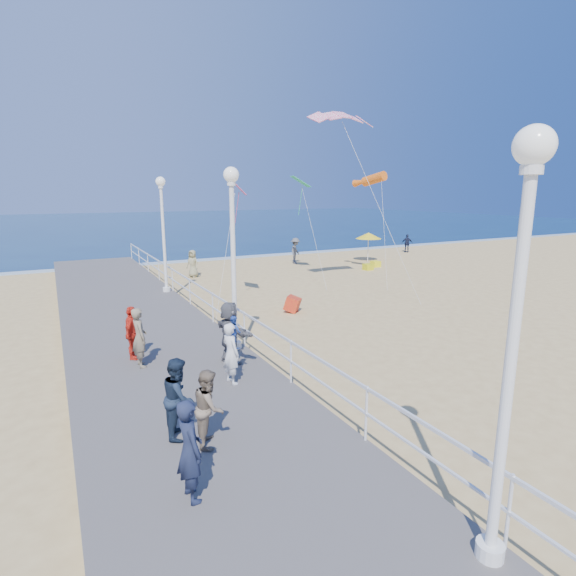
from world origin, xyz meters
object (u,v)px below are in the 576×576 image
spectator_7 (179,397)px  beach_umbrella (369,236)px  spectator_5 (230,332)px  beach_chair_right (368,267)px  lamp_post_far (163,222)px  spectator_1 (209,407)px  woman_holding_toddler (231,353)px  spectator_3 (132,333)px  beach_walker_b (407,243)px  lamp_post_mid (233,240)px  lamp_post_near (516,313)px  box_kite (292,305)px  toddler_held (234,332)px  beach_walker_c (193,264)px  spectator_6 (140,337)px  beach_chair_left (375,264)px  beach_walker_a (295,251)px  spectator_0 (190,450)px

spectator_7 → beach_umbrella: bearing=-25.1°
spectator_5 → beach_chair_right: (14.25, 12.30, -1.07)m
lamp_post_far → spectator_1: bearing=-99.7°
woman_holding_toddler → spectator_3: bearing=21.2°
spectator_3 → beach_walker_b: size_ratio=0.98×
lamp_post_mid → beach_walker_b: 27.95m
lamp_post_mid → lamp_post_far: same height
lamp_post_near → box_kite: bearing=72.3°
beach_walker_b → box_kite: (-17.94, -12.69, -0.47)m
toddler_held → spectator_5: spectator_5 is taller
beach_walker_c → spectator_6: bearing=-57.3°
lamp_post_near → woman_holding_toddler: 7.18m
lamp_post_near → beach_chair_left: 26.03m
lamp_post_far → beach_walker_a: size_ratio=2.87×
beach_umbrella → spectator_6: bearing=-142.5°
spectator_0 → beach_walker_b: 34.06m
spectator_5 → beach_walker_c: (3.29, 15.15, -0.44)m
beach_umbrella → woman_holding_toddler: bearing=-135.7°
spectator_0 → beach_walker_c: spectator_0 is taller
lamp_post_mid → spectator_1: lamp_post_mid is taller
beach_walker_a → beach_chair_right: beach_walker_a is taller
lamp_post_far → spectator_3: 9.30m
lamp_post_far → beach_chair_right: size_ratio=9.67×
lamp_post_mid → spectator_1: 5.83m
lamp_post_near → lamp_post_far: bearing=90.0°
lamp_post_far → beach_walker_c: bearing=61.8°
spectator_1 → spectator_7: size_ratio=0.93×
spectator_7 → beach_chair_left: spectator_7 is taller
lamp_post_mid → beach_chair_right: size_ratio=9.67×
spectator_1 → beach_umbrella: bearing=-23.3°
lamp_post_near → spectator_6: 9.58m
spectator_6 → beach_walker_c: size_ratio=0.99×
beach_walker_b → beach_walker_a: bearing=48.3°
spectator_7 → box_kite: spectator_7 is taller
lamp_post_near → beach_walker_a: lamp_post_near is taller
toddler_held → beach_walker_c: toddler_held is taller
woman_holding_toddler → spectator_6: (-1.77, 2.18, 0.05)m
beach_walker_b → box_kite: 21.98m
spectator_1 → lamp_post_near: bearing=-130.8°
woman_holding_toddler → beach_umbrella: (16.99, 16.59, 0.74)m
beach_chair_left → beach_umbrella: bearing=64.9°
spectator_6 → beach_walker_c: (5.53, 14.27, -0.39)m
toddler_held → spectator_5: (0.32, 1.15, -0.39)m
toddler_held → box_kite: (5.05, 6.33, -1.36)m
lamp_post_near → spectator_1: 5.51m
lamp_post_far → beach_walker_a: 13.01m
lamp_post_far → spectator_7: 13.66m
beach_walker_a → beach_walker_b: 11.44m
spectator_1 → spectator_6: size_ratio=0.89×
spectator_3 → beach_walker_a: bearing=-16.4°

